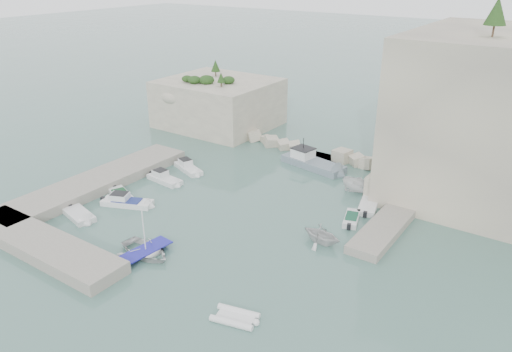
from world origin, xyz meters
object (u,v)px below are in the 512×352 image
Objects in this scene: motorboat_b at (165,182)px; inflatable_dinghy at (235,319)px; tender_east_a at (321,243)px; motorboat_d at (128,205)px; tender_east_c at (369,207)px; rowboat at (146,255)px; motorboat_a at (188,171)px; work_boat at (313,167)px; motorboat_e at (79,217)px; tender_east_b at (351,221)px; motorboat_c at (121,197)px; tender_east_d at (365,193)px.

motorboat_b reaches higher than inflatable_dinghy.
tender_east_a is (0.14, 12.82, 0.00)m from inflatable_dinghy.
tender_east_c is at bearing 11.35° from motorboat_d.
motorboat_d is 10.29m from rowboat.
rowboat is at bearing -38.27° from motorboat_a.
rowboat is 25.98m from work_boat.
tender_east_c is at bearing 53.07° from motorboat_e.
work_boat is at bearing 60.03° from motorboat_a.
work_boat reaches higher than inflatable_dinghy.
motorboat_b is at bearing 99.63° from motorboat_e.
motorboat_a reaches higher than rowboat.
tender_east_a is 18.04m from work_boat.
tender_east_b is (21.75, 3.41, 0.00)m from motorboat_b.
tender_east_a is (22.04, 9.33, 0.00)m from motorboat_e.
motorboat_a is 21.98m from tender_east_a.
motorboat_b is 23.11m from tender_east_c.
tender_east_b is at bearing 43.67° from motorboat_c.
motorboat_d is 1.16× the size of tender_east_d.
tender_east_a is 0.97× the size of tender_east_b.
motorboat_a is 4.03m from motorboat_b.
work_boat is (12.79, 24.82, 0.00)m from motorboat_e.
motorboat_e is at bearing -72.07° from motorboat_a.
rowboat is (9.60, -16.27, 0.00)m from motorboat_a.
motorboat_d reaches higher than motorboat_e.
work_boat is (-9.10, 28.31, 0.00)m from inflatable_dinghy.
tender_east_d is (20.21, 6.20, 0.00)m from motorboat_a.
rowboat reaches higher than tender_east_c.
motorboat_e is (-0.87, -15.21, 0.00)m from motorboat_a.
rowboat is at bearing 125.55° from tender_east_b.
motorboat_b is 1.12× the size of motorboat_e.
motorboat_d is 1.53× the size of tender_east_b.
motorboat_c is at bearing -93.92° from motorboat_b.
tender_east_d is at bearing 58.73° from motorboat_c.
motorboat_e is 0.89× the size of tender_east_d.
tender_east_b is at bearing 173.15° from tender_east_d.
tender_east_d is at bearing 59.38° from motorboat_e.
motorboat_b and motorboat_d have the same top height.
motorboat_e and tender_east_b have the same top height.
tender_east_b is at bearing 3.42° from motorboat_d.
rowboat is at bearing 8.14° from motorboat_e.
motorboat_e is at bearing 115.04° from tender_east_c.
tender_east_d is (21.22, 15.91, 0.00)m from motorboat_c.
rowboat is (8.60, -5.66, 0.00)m from motorboat_d.
inflatable_dinghy is 24.92m from tender_east_d.
motorboat_e is at bearing 106.17° from tender_east_b.
tender_east_a reaches higher than motorboat_b.
tender_east_d is at bearing -11.82° from work_boat.
tender_east_d is at bearing 38.24° from motorboat_a.
motorboat_a is 1.05× the size of motorboat_b.
work_boat is (10.93, 20.22, 0.00)m from motorboat_d.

